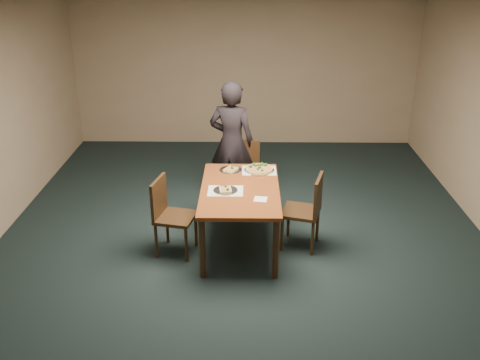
{
  "coord_description": "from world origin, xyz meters",
  "views": [
    {
      "loc": [
        0.05,
        -5.33,
        3.28
      ],
      "look_at": [
        -0.03,
        0.27,
        0.85
      ],
      "focal_mm": 40.0,
      "sensor_mm": 36.0,
      "label": 1
    }
  ],
  "objects_px": {
    "chair_left": "(169,212)",
    "chair_right": "(308,208)",
    "diner": "(232,143)",
    "pizza_pan": "(259,169)",
    "dining_table": "(240,195)",
    "chair_far": "(243,170)",
    "slice_plate_far": "(231,169)",
    "slice_plate_near": "(226,190)"
  },
  "relations": [
    {
      "from": "diner",
      "to": "slice_plate_far",
      "type": "distance_m",
      "value": 0.72
    },
    {
      "from": "chair_far",
      "to": "slice_plate_far",
      "type": "bearing_deg",
      "value": -98.01
    },
    {
      "from": "chair_far",
      "to": "pizza_pan",
      "type": "bearing_deg",
      "value": -64.14
    },
    {
      "from": "dining_table",
      "to": "chair_far",
      "type": "relative_size",
      "value": 1.65
    },
    {
      "from": "chair_far",
      "to": "slice_plate_far",
      "type": "xyz_separation_m",
      "value": [
        -0.15,
        -0.58,
        0.25
      ]
    },
    {
      "from": "chair_left",
      "to": "diner",
      "type": "bearing_deg",
      "value": -13.77
    },
    {
      "from": "dining_table",
      "to": "diner",
      "type": "xyz_separation_m",
      "value": [
        -0.13,
        1.24,
        0.2
      ]
    },
    {
      "from": "pizza_pan",
      "to": "slice_plate_far",
      "type": "height_order",
      "value": "pizza_pan"
    },
    {
      "from": "slice_plate_far",
      "to": "slice_plate_near",
      "type": "bearing_deg",
      "value": -93.85
    },
    {
      "from": "chair_left",
      "to": "chair_right",
      "type": "xyz_separation_m",
      "value": [
        1.6,
        0.13,
        0.0
      ]
    },
    {
      "from": "chair_right",
      "to": "slice_plate_far",
      "type": "bearing_deg",
      "value": -105.1
    },
    {
      "from": "diner",
      "to": "chair_right",
      "type": "bearing_deg",
      "value": 141.07
    },
    {
      "from": "chair_right",
      "to": "pizza_pan",
      "type": "bearing_deg",
      "value": -118.61
    },
    {
      "from": "chair_far",
      "to": "pizza_pan",
      "type": "xyz_separation_m",
      "value": [
        0.2,
        -0.57,
        0.26
      ]
    },
    {
      "from": "slice_plate_far",
      "to": "chair_right",
      "type": "bearing_deg",
      "value": -31.18
    },
    {
      "from": "diner",
      "to": "slice_plate_near",
      "type": "relative_size",
      "value": 6.13
    },
    {
      "from": "chair_far",
      "to": "chair_left",
      "type": "height_order",
      "value": "same"
    },
    {
      "from": "chair_left",
      "to": "slice_plate_far",
      "type": "distance_m",
      "value": 1.0
    },
    {
      "from": "chair_far",
      "to": "slice_plate_near",
      "type": "distance_m",
      "value": 1.23
    },
    {
      "from": "pizza_pan",
      "to": "chair_right",
      "type": "bearing_deg",
      "value": -44.69
    },
    {
      "from": "dining_table",
      "to": "chair_right",
      "type": "distance_m",
      "value": 0.8
    },
    {
      "from": "chair_right",
      "to": "slice_plate_near",
      "type": "height_order",
      "value": "chair_right"
    },
    {
      "from": "chair_right",
      "to": "slice_plate_near",
      "type": "relative_size",
      "value": 3.25
    },
    {
      "from": "dining_table",
      "to": "chair_far",
      "type": "distance_m",
      "value": 1.12
    },
    {
      "from": "dining_table",
      "to": "chair_left",
      "type": "xyz_separation_m",
      "value": [
        -0.81,
        -0.15,
        -0.14
      ]
    },
    {
      "from": "diner",
      "to": "pizza_pan",
      "type": "xyz_separation_m",
      "value": [
        0.36,
        -0.71,
        -0.08
      ]
    },
    {
      "from": "chair_far",
      "to": "chair_left",
      "type": "relative_size",
      "value": 1.0
    },
    {
      "from": "chair_left",
      "to": "pizza_pan",
      "type": "relative_size",
      "value": 2.45
    },
    {
      "from": "chair_right",
      "to": "pizza_pan",
      "type": "distance_m",
      "value": 0.83
    },
    {
      "from": "chair_left",
      "to": "chair_right",
      "type": "relative_size",
      "value": 1.0
    },
    {
      "from": "dining_table",
      "to": "diner",
      "type": "bearing_deg",
      "value": 95.91
    },
    {
      "from": "chair_left",
      "to": "slice_plate_far",
      "type": "relative_size",
      "value": 3.25
    },
    {
      "from": "diner",
      "to": "slice_plate_far",
      "type": "relative_size",
      "value": 6.13
    },
    {
      "from": "chair_right",
      "to": "diner",
      "type": "relative_size",
      "value": 0.53
    },
    {
      "from": "pizza_pan",
      "to": "diner",
      "type": "bearing_deg",
      "value": 116.73
    },
    {
      "from": "dining_table",
      "to": "slice_plate_far",
      "type": "distance_m",
      "value": 0.55
    },
    {
      "from": "slice_plate_far",
      "to": "pizza_pan",
      "type": "bearing_deg",
      "value": 0.56
    },
    {
      "from": "slice_plate_far",
      "to": "dining_table",
      "type": "bearing_deg",
      "value": -77.02
    },
    {
      "from": "chair_far",
      "to": "dining_table",
      "type": "bearing_deg",
      "value": -84.78
    },
    {
      "from": "pizza_pan",
      "to": "slice_plate_far",
      "type": "distance_m",
      "value": 0.35
    },
    {
      "from": "dining_table",
      "to": "chair_left",
      "type": "distance_m",
      "value": 0.84
    },
    {
      "from": "chair_far",
      "to": "chair_right",
      "type": "bearing_deg",
      "value": -49.28
    }
  ]
}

